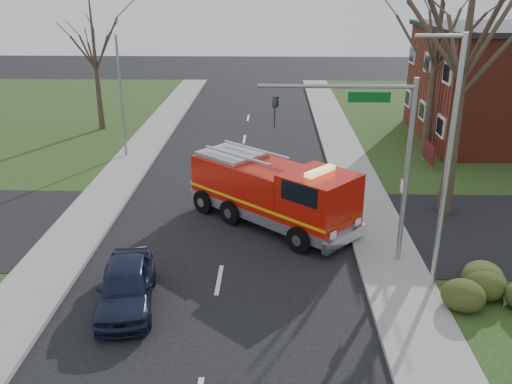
{
  "coord_description": "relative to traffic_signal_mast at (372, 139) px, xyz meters",
  "views": [
    {
      "loc": [
        1.76,
        -16.43,
        9.74
      ],
      "look_at": [
        1.19,
        3.37,
        2.0
      ],
      "focal_mm": 38.0,
      "sensor_mm": 36.0,
      "label": 1
    }
  ],
  "objects": [
    {
      "name": "parked_car_maroon",
      "position": [
        -8.01,
        -3.12,
        -3.99
      ],
      "size": [
        2.32,
        4.44,
        1.44
      ],
      "primitive_type": "imported",
      "rotation": [
        0.0,
        0.0,
        0.15
      ],
      "color": "#161D32",
      "rests_on": "ground"
    },
    {
      "name": "traffic_signal_mast",
      "position": [
        0.0,
        0.0,
        0.0
      ],
      "size": [
        5.29,
        0.18,
        6.8
      ],
      "color": "gray",
      "rests_on": "ground"
    },
    {
      "name": "bare_tree_left",
      "position": [
        -15.21,
        18.5,
        0.86
      ],
      "size": [
        4.5,
        4.5,
        9.0
      ],
      "color": "#33271E",
      "rests_on": "ground"
    },
    {
      "name": "ground",
      "position": [
        -5.21,
        -1.5,
        -4.71
      ],
      "size": [
        120.0,
        120.0,
        0.0
      ],
      "primitive_type": "plane",
      "color": "black",
      "rests_on": "ground"
    },
    {
      "name": "fire_engine",
      "position": [
        -3.32,
        3.29,
        -3.33
      ],
      "size": [
        7.31,
        6.92,
        3.04
      ],
      "rotation": [
        0.0,
        0.0,
        0.84
      ],
      "color": "#BD1408",
      "rests_on": "ground"
    },
    {
      "name": "utility_pole_far",
      "position": [
        -12.01,
        12.5,
        -1.21
      ],
      "size": [
        0.14,
        0.14,
        7.0
      ],
      "primitive_type": "cylinder",
      "color": "gray",
      "rests_on": "ground"
    },
    {
      "name": "hedge_corner",
      "position": [
        3.79,
        -2.5,
        -4.13
      ],
      "size": [
        2.8,
        2.0,
        0.9
      ],
      "primitive_type": "ellipsoid",
      "color": "#283412",
      "rests_on": "lawn_right"
    },
    {
      "name": "bare_tree_far",
      "position": [
        5.79,
        13.5,
        1.78
      ],
      "size": [
        5.25,
        5.25,
        10.5
      ],
      "color": "#33271E",
      "rests_on": "ground"
    },
    {
      "name": "sidewalk_left",
      "position": [
        -11.41,
        -1.5,
        -4.63
      ],
      "size": [
        2.4,
        80.0,
        0.15
      ],
      "primitive_type": "cube",
      "color": "gray",
      "rests_on": "ground"
    },
    {
      "name": "health_center_sign",
      "position": [
        5.29,
        11.0,
        -3.83
      ],
      "size": [
        0.12,
        2.0,
        1.4
      ],
      "color": "#561416",
      "rests_on": "ground"
    },
    {
      "name": "bare_tree_near",
      "position": [
        4.29,
        4.5,
        2.71
      ],
      "size": [
        6.0,
        6.0,
        12.0
      ],
      "color": "#33271E",
      "rests_on": "ground"
    },
    {
      "name": "streetlight_pole",
      "position": [
        1.93,
        -2.0,
        -0.16
      ],
      "size": [
        1.48,
        0.16,
        8.4
      ],
      "color": "#B7BABF",
      "rests_on": "ground"
    },
    {
      "name": "sidewalk_right",
      "position": [
        0.99,
        -1.5,
        -4.63
      ],
      "size": [
        2.4,
        80.0,
        0.15
      ],
      "primitive_type": "cube",
      "color": "gray",
      "rests_on": "ground"
    }
  ]
}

